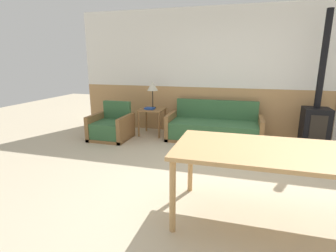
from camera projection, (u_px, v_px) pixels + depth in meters
ground_plane at (226, 187)px, 3.41m from camera, size 16.00×16.00×0.00m
wall_back at (238, 73)px, 5.53m from camera, size 7.20×0.06×2.70m
couch at (214, 129)px, 5.39m from camera, size 1.89×0.83×0.79m
armchair at (111, 128)px, 5.49m from camera, size 0.77×0.75×0.75m
side_table at (152, 113)px, 5.74m from camera, size 0.52×0.52×0.58m
table_lamp at (153, 87)px, 5.69m from camera, size 0.24×0.24×0.59m
book_stack at (150, 108)px, 5.63m from camera, size 0.23×0.18×0.04m
dining_table at (273, 156)px, 2.53m from camera, size 1.90×0.97×0.78m
wood_stove at (316, 116)px, 4.89m from camera, size 0.46×0.46×2.48m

